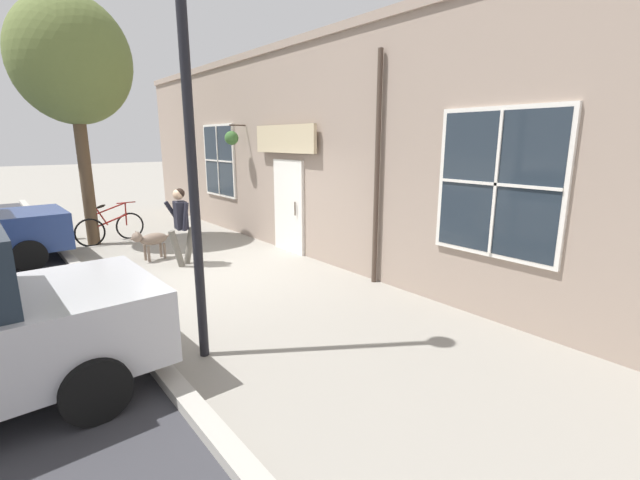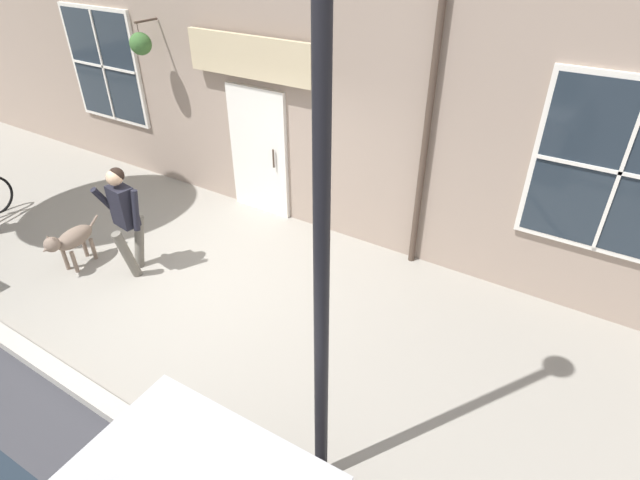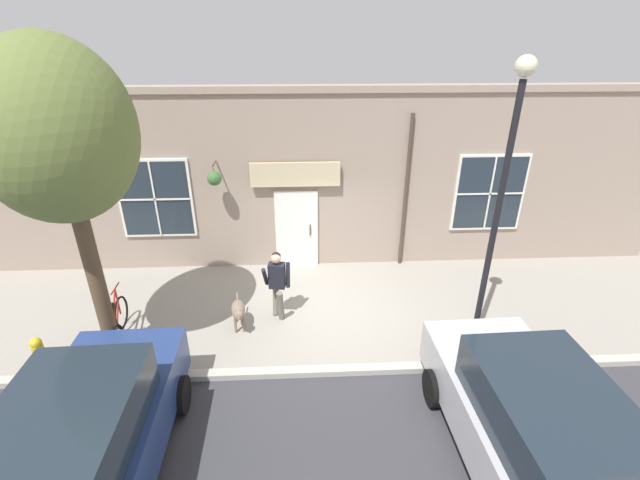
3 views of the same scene
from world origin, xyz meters
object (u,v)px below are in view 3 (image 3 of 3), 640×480
(dog_on_leash, at_px, (238,311))
(parked_car_mid_block, at_px, (535,430))
(street_lamp, at_px, (504,181))
(street_tree_by_curb, at_px, (57,137))
(pedestrian_walking, at_px, (277,280))
(parked_car_nearest_curb, at_px, (81,449))
(fire_hydrant, at_px, (40,355))
(leaning_bicycle, at_px, (119,325))

(dog_on_leash, distance_m, parked_car_mid_block, 5.67)
(dog_on_leash, xyz_separation_m, street_lamp, (0.87, 4.67, 3.01))
(street_tree_by_curb, height_order, street_lamp, street_tree_by_curb)
(pedestrian_walking, xyz_separation_m, parked_car_mid_block, (3.94, 3.58, -0.06))
(pedestrian_walking, relative_size, street_tree_by_curb, 0.28)
(pedestrian_walking, bearing_deg, street_tree_by_curb, -72.17)
(parked_car_nearest_curb, distance_m, fire_hydrant, 3.12)
(dog_on_leash, bearing_deg, street_tree_by_curb, -74.94)
(pedestrian_walking, xyz_separation_m, dog_on_leash, (0.39, -0.81, -0.49))
(dog_on_leash, relative_size, street_tree_by_curb, 0.17)
(street_lamp, bearing_deg, street_tree_by_curb, -91.85)
(parked_car_nearest_curb, bearing_deg, pedestrian_walking, 149.35)
(parked_car_nearest_curb, bearing_deg, street_lamp, 113.42)
(street_lamp, bearing_deg, parked_car_nearest_curb, -66.58)
(street_tree_by_curb, xyz_separation_m, fire_hydrant, (0.49, -1.05, -3.81))
(street_tree_by_curb, relative_size, parked_car_nearest_curb, 1.31)
(street_tree_by_curb, bearing_deg, parked_car_mid_block, 66.67)
(street_tree_by_curb, distance_m, fire_hydrant, 3.98)
(pedestrian_walking, relative_size, leaning_bicycle, 0.94)
(parked_car_mid_block, height_order, fire_hydrant, parked_car_mid_block)
(street_tree_by_curb, xyz_separation_m, street_lamp, (0.23, 7.04, -0.75))
(pedestrian_walking, relative_size, parked_car_mid_block, 0.37)
(street_tree_by_curb, bearing_deg, street_lamp, 88.15)
(parked_car_mid_block, bearing_deg, parked_car_nearest_curb, -90.10)
(parked_car_nearest_curb, distance_m, parked_car_mid_block, 5.91)
(pedestrian_walking, bearing_deg, parked_car_mid_block, 42.22)
(leaning_bicycle, xyz_separation_m, parked_car_nearest_curb, (3.29, 0.83, 0.50))
(dog_on_leash, height_order, parked_car_mid_block, parked_car_mid_block)
(street_tree_by_curb, xyz_separation_m, parked_car_nearest_curb, (2.91, 0.86, -3.33))
(street_lamp, distance_m, fire_hydrant, 8.66)
(leaning_bicycle, bearing_deg, parked_car_nearest_curb, 14.18)
(pedestrian_walking, height_order, fire_hydrant, pedestrian_walking)
(fire_hydrant, bearing_deg, parked_car_mid_block, 72.72)
(dog_on_leash, bearing_deg, fire_hydrant, -71.79)
(parked_car_nearest_curb, bearing_deg, fire_hydrant, -141.79)
(parked_car_nearest_curb, height_order, parked_car_mid_block, same)
(fire_hydrant, bearing_deg, street_lamp, 91.84)
(parked_car_mid_block, distance_m, street_lamp, 3.74)
(parked_car_nearest_curb, bearing_deg, leaning_bicycle, -165.82)
(parked_car_mid_block, height_order, street_lamp, street_lamp)
(parked_car_mid_block, relative_size, street_lamp, 0.81)
(pedestrian_walking, distance_m, leaning_bicycle, 3.27)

